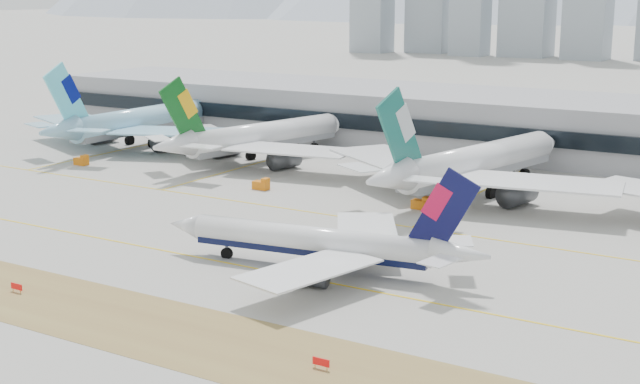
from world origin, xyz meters
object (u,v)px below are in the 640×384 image
Objects in this scene: widebody_korean at (137,122)px; widebody_eva at (258,138)px; taxiing_airliner at (322,243)px; widebody_cathay at (472,164)px; terminal at (493,122)px.

widebody_korean is 41.87m from widebody_eva.
taxiing_airliner is 0.75× the size of widebody_korean.
widebody_korean is at bearing -42.53° from taxiing_airliner.
widebody_eva is 0.92× the size of widebody_cathay.
taxiing_airliner is 0.19× the size of terminal.
widebody_eva is (41.82, -1.79, -0.49)m from widebody_korean.
terminal is (85.75, 46.08, 0.77)m from widebody_korean.
taxiing_airliner is 0.77× the size of widebody_cathay.
widebody_korean is (-101.34, 69.11, 2.39)m from taxiing_airliner.
widebody_cathay is at bearing -94.39° from widebody_korean.
taxiing_airliner is at bearing -123.59° from widebody_korean.
widebody_korean reaches higher than widebody_eva.
widebody_eva is (-59.51, 67.32, 1.90)m from taxiing_airliner.
taxiing_airliner is at bearing -82.29° from terminal.
terminal is (-15.95, 55.13, 0.78)m from widebody_cathay.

